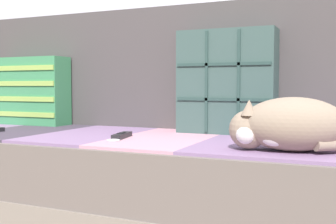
% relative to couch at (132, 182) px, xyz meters
% --- Properties ---
extents(couch, '(2.17, 0.80, 0.40)m').
position_rel_couch_xyz_m(couch, '(0.00, 0.00, 0.00)').
color(couch, gray).
rests_on(couch, ground_plane).
extents(sofa_backrest, '(2.13, 0.14, 0.56)m').
position_rel_couch_xyz_m(sofa_backrest, '(-0.00, 0.33, 0.48)').
color(sofa_backrest, '#474242').
rests_on(sofa_backrest, couch).
extents(throw_pillow_quilted, '(0.40, 0.14, 0.43)m').
position_rel_couch_xyz_m(throw_pillow_quilted, '(0.35, 0.18, 0.41)').
color(throw_pillow_quilted, '#38514C').
rests_on(throw_pillow_quilted, couch).
extents(throw_pillow_striped, '(0.42, 0.14, 0.34)m').
position_rel_couch_xyz_m(throw_pillow_striped, '(-0.70, 0.18, 0.37)').
color(throw_pillow_striped, '#3D8956').
rests_on(throw_pillow_striped, couch).
extents(sleeping_cat, '(0.38, 0.25, 0.16)m').
position_rel_couch_xyz_m(sleeping_cat, '(0.65, -0.22, 0.28)').
color(sleeping_cat, gray).
rests_on(sleeping_cat, couch).
extents(game_remote_near, '(0.08, 0.19, 0.02)m').
position_rel_couch_xyz_m(game_remote_near, '(0.03, -0.14, 0.21)').
color(game_remote_near, black).
rests_on(game_remote_near, couch).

